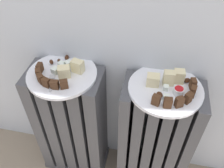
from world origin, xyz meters
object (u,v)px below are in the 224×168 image
object	(u,v)px
plate_left	(62,74)
fork	(52,81)
radiator_left	(72,125)
plate_right	(165,89)
radiator_right	(154,140)
jam_bowl_right	(179,91)

from	to	relation	value
plate_left	fork	xyz separation A→B (m)	(-0.02, -0.05, 0.01)
radiator_left	plate_right	size ratio (longest dim) A/B	2.33
plate_left	plate_right	size ratio (longest dim) A/B	1.00
radiator_left	plate_right	distance (m)	0.49
radiator_right	plate_left	xyz separation A→B (m)	(-0.38, 0.00, 0.31)
plate_left	fork	distance (m)	0.06
radiator_left	fork	distance (m)	0.33
plate_right	jam_bowl_right	distance (m)	0.05
radiator_right	plate_left	bearing A→B (deg)	180.00
radiator_left	plate_right	world-z (taller)	plate_right
radiator_right	plate_right	xyz separation A→B (m)	(-0.00, 0.00, 0.31)
jam_bowl_right	plate_left	bearing A→B (deg)	177.18
radiator_left	plate_right	bearing A→B (deg)	0.00
radiator_right	jam_bowl_right	size ratio (longest dim) A/B	16.84
radiator_right	jam_bowl_right	xyz separation A→B (m)	(0.04, -0.02, 0.33)
plate_left	jam_bowl_right	distance (m)	0.42
fork	radiator_left	bearing A→B (deg)	70.28
jam_bowl_right	fork	xyz separation A→B (m)	(-0.44, -0.03, -0.01)
plate_right	jam_bowl_right	size ratio (longest dim) A/B	7.23
radiator_left	radiator_right	distance (m)	0.38
radiator_left	radiator_right	world-z (taller)	same
plate_right	jam_bowl_right	xyz separation A→B (m)	(0.04, -0.02, 0.02)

